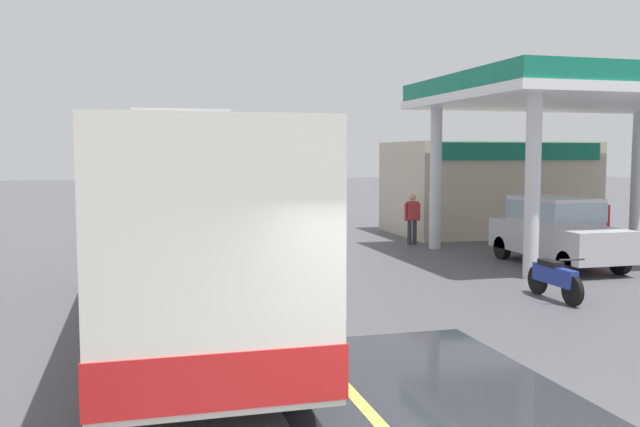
% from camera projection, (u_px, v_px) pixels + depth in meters
% --- Properties ---
extents(ground, '(120.00, 120.00, 0.00)m').
position_uv_depth(ground, '(209.00, 235.00, 24.85)').
color(ground, '#4C4C51').
extents(lane_divider_stripe, '(0.16, 50.00, 0.01)m').
position_uv_depth(lane_divider_stripe, '(227.00, 255.00, 20.04)').
color(lane_divider_stripe, '#D8CC4C').
rests_on(lane_divider_stripe, ground).
extents(wet_puddle_patch, '(3.61, 4.84, 0.01)m').
position_uv_depth(wet_puddle_patch, '(413.00, 385.00, 8.69)').
color(wet_puddle_patch, '#26282D').
rests_on(wet_puddle_patch, ground).
extents(coach_bus_main, '(2.60, 11.04, 3.69)m').
position_uv_depth(coach_bus_main, '(182.00, 226.00, 11.68)').
color(coach_bus_main, silver).
rests_on(coach_bus_main, ground).
extents(gas_station_roadside, '(9.10, 11.95, 5.10)m').
position_uv_depth(gas_station_roadside, '(516.00, 164.00, 23.58)').
color(gas_station_roadside, '#147259').
rests_on(gas_station_roadside, ground).
extents(car_at_pump, '(1.70, 4.20, 1.82)m').
position_uv_depth(car_at_pump, '(556.00, 228.00, 17.99)').
color(car_at_pump, '#B2B2B7').
rests_on(car_at_pump, ground).
extents(minibus_opposing_lane, '(2.04, 6.13, 2.44)m').
position_uv_depth(minibus_opposing_lane, '(248.00, 188.00, 29.72)').
color(minibus_opposing_lane, '#264C9E').
rests_on(minibus_opposing_lane, ground).
extents(motorcycle_parked_forecourt, '(0.55, 1.80, 0.92)m').
position_uv_depth(motorcycle_parked_forecourt, '(554.00, 278.00, 13.79)').
color(motorcycle_parked_forecourt, black).
rests_on(motorcycle_parked_forecourt, ground).
extents(pedestrian_near_pump, '(0.55, 0.22, 1.66)m').
position_uv_depth(pedestrian_near_pump, '(412.00, 216.00, 22.27)').
color(pedestrian_near_pump, '#33333F').
rests_on(pedestrian_near_pump, ground).
extents(pedestrian_by_shop, '(0.55, 0.22, 1.66)m').
position_uv_depth(pedestrian_by_shop, '(580.00, 231.00, 17.96)').
color(pedestrian_by_shop, '#33333F').
rests_on(pedestrian_by_shop, ground).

